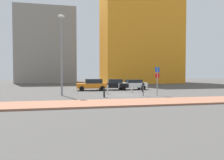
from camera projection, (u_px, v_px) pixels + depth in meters
ground_plane at (123, 95)px, 21.55m from camera, size 120.00×120.00×0.00m
sidewalk_brick at (142, 102)px, 15.62m from camera, size 40.00×3.54×0.14m
parked_car_orange at (92, 84)px, 27.17m from camera, size 4.13×1.96×1.59m
parked_car_black at (113, 84)px, 28.04m from camera, size 4.60×2.24×1.54m
parked_car_white at (132, 84)px, 28.58m from camera, size 4.43×2.06×1.46m
parking_sign_post at (157, 78)px, 20.60m from camera, size 0.59×0.18×3.06m
parking_meter at (143, 87)px, 20.31m from camera, size 0.18×0.14×1.41m
street_lamp at (62, 49)px, 20.70m from camera, size 0.70×0.36×8.57m
traffic_bollard_near at (104, 93)px, 19.16m from camera, size 0.17×0.17×0.89m
traffic_bollard_mid at (107, 89)px, 22.28m from camera, size 0.17×0.17×1.06m
traffic_bollard_far at (132, 89)px, 23.76m from camera, size 0.15×0.15×0.87m
traffic_bollard_edge at (142, 89)px, 24.45m from camera, size 0.15×0.15×0.91m
building_colorful_midrise at (138, 36)px, 50.77m from camera, size 18.61×14.30×24.46m
building_under_construction at (49, 47)px, 50.67m from camera, size 14.24×10.81×18.41m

